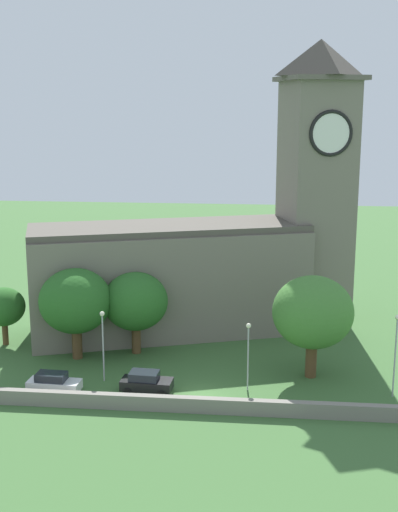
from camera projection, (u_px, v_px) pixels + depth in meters
ground_plane at (215, 338)px, 71.72m from camera, size 200.00×200.00×0.00m
church at (218, 248)px, 73.06m from camera, size 35.98×19.09×31.06m
quay_barrier at (197, 405)px, 54.34m from camera, size 49.53×0.70×1.26m
car_white at (54, 383)px, 57.85m from camera, size 4.61×2.25×1.84m
car_black at (146, 382)px, 57.99m from camera, size 4.51×2.47×1.89m
streetlamp_west_mid at (103, 334)px, 59.73m from camera, size 0.44×0.44×6.52m
streetlamp_central at (248, 345)px, 57.82m from camera, size 0.44×0.44×6.09m
streetlamp_east_mid at (396, 343)px, 56.35m from camera, size 0.44×0.44×7.27m
tree_riverside_east at (75, 301)px, 64.89m from camera, size 7.01×7.01×8.99m
tree_riverside_west at (4, 307)px, 69.02m from camera, size 4.41×4.41×6.06m
tree_by_tower at (313, 312)px, 60.29m from camera, size 7.30×7.30×9.45m
tree_churchyard at (135, 302)px, 66.39m from camera, size 6.42×6.42×8.26m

